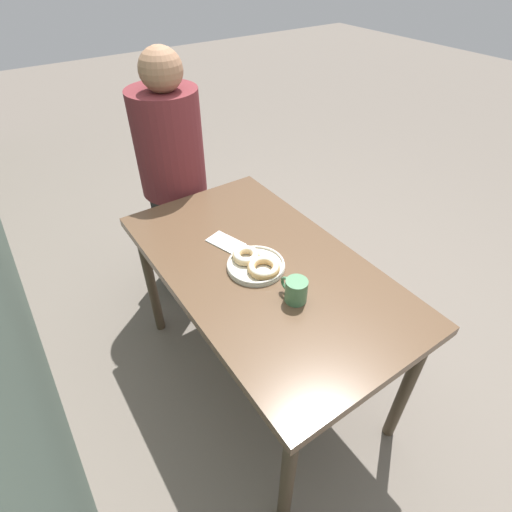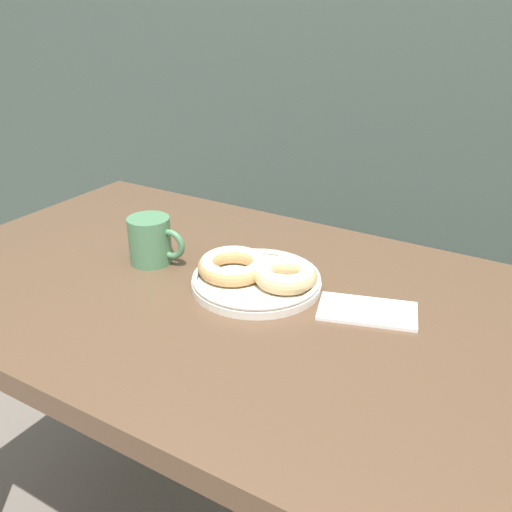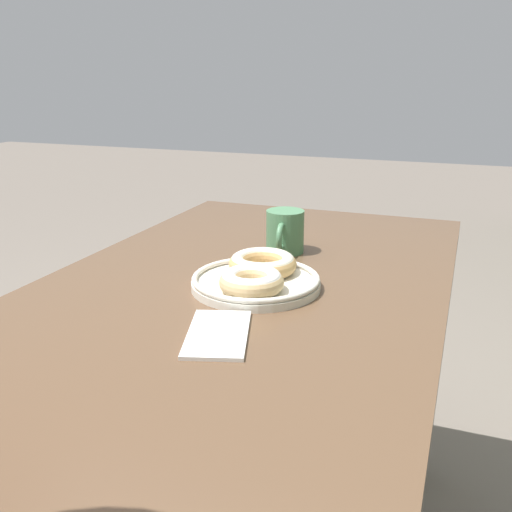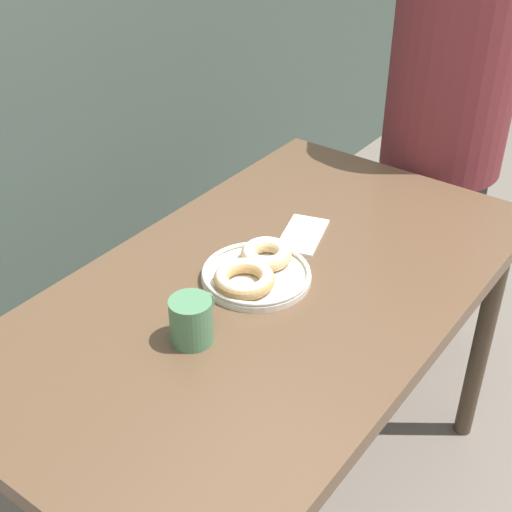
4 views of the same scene
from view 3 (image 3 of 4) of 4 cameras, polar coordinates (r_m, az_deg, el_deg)
The scene contains 4 objects.
dining_table at distance 1.07m, azimuth -1.75°, elevation -6.96°, with size 1.29×0.73×0.75m.
donut_plate at distance 1.02m, azimuth 0.11°, elevation -1.95°, with size 0.24×0.23×0.05m.
coffee_mug at distance 1.22m, azimuth 2.90°, elevation 2.49°, with size 0.12×0.08×0.09m.
napkin at distance 0.85m, azimuth -3.84°, elevation -7.76°, with size 0.18×0.13×0.01m.
Camera 3 is at (0.90, 0.57, 1.11)m, focal length 40.00 mm.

